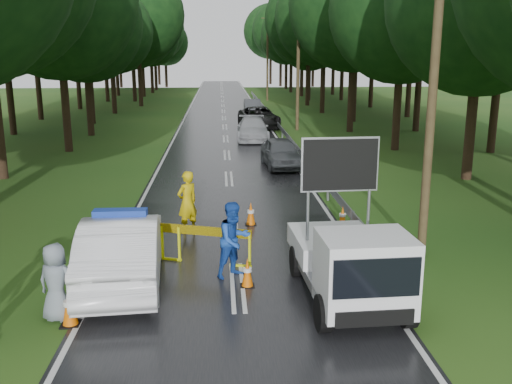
{
  "coord_description": "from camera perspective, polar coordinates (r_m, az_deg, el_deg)",
  "views": [
    {
      "loc": [
        -0.37,
        -12.74,
        5.48
      ],
      "look_at": [
        0.71,
        4.22,
        1.3
      ],
      "focal_mm": 40.0,
      "sensor_mm": 36.0,
      "label": 1
    }
  ],
  "objects": [
    {
      "name": "civilian",
      "position": [
        14.16,
        -2.19,
        -4.79
      ],
      "size": [
        1.19,
        1.14,
        1.93
      ],
      "primitive_type": "imported",
      "rotation": [
        0.0,
        0.0,
        0.62
      ],
      "color": "#1B4AB1",
      "rests_on": "ground"
    },
    {
      "name": "barrier",
      "position": [
        15.06,
        -5.13,
        -4.38
      ],
      "size": [
        2.42,
        0.83,
        1.05
      ],
      "rotation": [
        0.0,
        0.0,
        -0.31
      ],
      "color": "#E9F30D",
      "rests_on": "ground"
    },
    {
      "name": "queue_car_first",
      "position": [
        27.92,
        2.51,
        3.96
      ],
      "size": [
        1.96,
        4.26,
        1.41
      ],
      "primitive_type": "imported",
      "rotation": [
        0.0,
        0.0,
        0.07
      ],
      "color": "#3F4246",
      "rests_on": "ground"
    },
    {
      "name": "cone_right",
      "position": [
        18.39,
        8.65,
        -2.52
      ],
      "size": [
        0.35,
        0.35,
        0.73
      ],
      "color": "black",
      "rests_on": "ground"
    },
    {
      "name": "work_truck",
      "position": [
        12.85,
        9.38,
        -6.97
      ],
      "size": [
        2.18,
        4.54,
        3.54
      ],
      "rotation": [
        0.0,
        0.0,
        0.05
      ],
      "color": "gray",
      "rests_on": "ground"
    },
    {
      "name": "police_sedan",
      "position": [
        14.2,
        -13.22,
        -5.62
      ],
      "size": [
        2.2,
        5.24,
        1.85
      ],
      "rotation": [
        0.0,
        0.0,
        3.22
      ],
      "color": "white",
      "rests_on": "ground"
    },
    {
      "name": "queue_car_second",
      "position": [
        36.63,
        -0.34,
        6.32
      ],
      "size": [
        2.07,
        4.88,
        1.4
      ],
      "primitive_type": "imported",
      "rotation": [
        0.0,
        0.0,
        -0.02
      ],
      "color": "#A3A5AB",
      "rests_on": "ground"
    },
    {
      "name": "queue_car_fourth",
      "position": [
        51.89,
        -0.36,
        8.5
      ],
      "size": [
        1.45,
        4.12,
        1.36
      ],
      "primitive_type": "imported",
      "rotation": [
        0.0,
        0.0,
        0.0
      ],
      "color": "#383A3F",
      "rests_on": "ground"
    },
    {
      "name": "cone_far",
      "position": [
        18.48,
        -0.53,
        -2.22
      ],
      "size": [
        0.36,
        0.36,
        0.77
      ],
      "color": "black",
      "rests_on": "ground"
    },
    {
      "name": "officer",
      "position": [
        17.66,
        -6.88,
        -1.04
      ],
      "size": [
        0.85,
        0.82,
        1.96
      ],
      "primitive_type": "imported",
      "rotation": [
        0.0,
        0.0,
        3.85
      ],
      "color": "gold",
      "rests_on": "ground"
    },
    {
      "name": "cone_center",
      "position": [
        13.75,
        -0.87,
        -8.1
      ],
      "size": [
        0.34,
        0.34,
        0.72
      ],
      "color": "black",
      "rests_on": "ground"
    },
    {
      "name": "ground",
      "position": [
        13.87,
        -1.86,
        -9.46
      ],
      "size": [
        160.0,
        160.0,
        0.0
      ],
      "primitive_type": "plane",
      "color": "#1A4914",
      "rests_on": "ground"
    },
    {
      "name": "cone_left_mid",
      "position": [
        16.82,
        -13.9,
        -4.22
      ],
      "size": [
        0.38,
        0.38,
        0.8
      ],
      "color": "black",
      "rests_on": "ground"
    },
    {
      "name": "road",
      "position": [
        43.09,
        -3.15,
        6.5
      ],
      "size": [
        7.0,
        140.0,
        0.02
      ],
      "primitive_type": "cube",
      "color": "black",
      "rests_on": "ground"
    },
    {
      "name": "utility_pole_far",
      "position": [
        66.97,
        1.15,
        13.45
      ],
      "size": [
        1.4,
        0.24,
        10.0
      ],
      "color": "#3E301D",
      "rests_on": "ground"
    },
    {
      "name": "utility_pole_mid",
      "position": [
        41.12,
        4.25,
        13.2
      ],
      "size": [
        1.4,
        0.24,
        10.0
      ],
      "color": "#3E301D",
      "rests_on": "ground"
    },
    {
      "name": "utility_pole_near",
      "position": [
        15.76,
        17.41,
        11.69
      ],
      "size": [
        1.4,
        0.24,
        10.0
      ],
      "color": "#3E301D",
      "rests_on": "ground"
    },
    {
      "name": "queue_car_third",
      "position": [
        42.61,
        0.29,
        7.47
      ],
      "size": [
        3.11,
        5.78,
        1.54
      ],
      "primitive_type": "imported",
      "rotation": [
        0.0,
        0.0,
        0.1
      ],
      "color": "black",
      "rests_on": "ground"
    },
    {
      "name": "guardrail",
      "position": [
        42.89,
        1.83,
        7.2
      ],
      "size": [
        0.12,
        60.06,
        0.7
      ],
      "color": "gray",
      "rests_on": "ground"
    },
    {
      "name": "cone_near_left",
      "position": [
        12.5,
        -18.16,
        -10.89
      ],
      "size": [
        0.39,
        0.39,
        0.82
      ],
      "color": "black",
      "rests_on": "ground"
    },
    {
      "name": "bystander_right",
      "position": [
        12.63,
        -19.36,
        -8.54
      ],
      "size": [
        0.95,
        0.78,
        1.69
      ],
      "primitive_type": "imported",
      "rotation": [
        0.0,
        0.0,
        2.81
      ],
      "color": "gray",
      "rests_on": "ground"
    }
  ]
}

